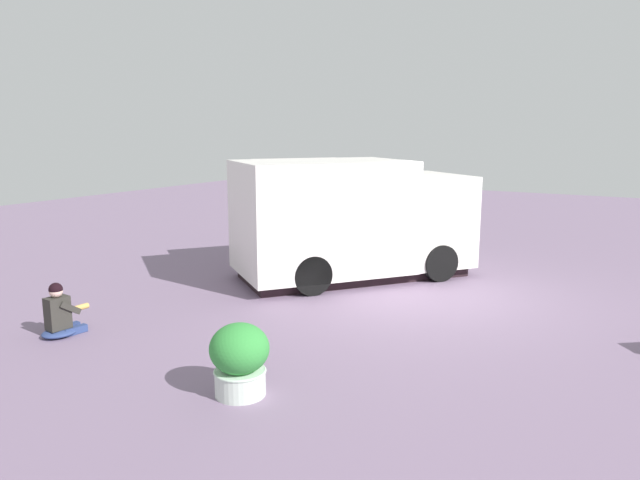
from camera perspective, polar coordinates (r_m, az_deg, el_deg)
The scene contains 5 objects.
ground_plane at distance 11.44m, azimuth 11.74°, elevation -5.20°, with size 40.00×40.00×0.00m, color slate.
food_truck at distance 12.32m, azimuth 2.90°, elevation 1.83°, with size 5.13×4.74×2.46m.
person_customer at distance 9.78m, azimuth -23.82°, elevation -6.70°, with size 0.79×0.50×0.83m.
planter_flowering_near at distance 16.07m, azimuth -2.60°, elevation 1.20°, with size 0.60×0.60×0.83m.
planter_flowering_far at distance 7.07m, azimuth -7.78°, elevation -11.25°, with size 0.70×0.70×0.87m.
Camera 1 is at (-10.49, -3.39, 3.07)m, focal length 33.09 mm.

